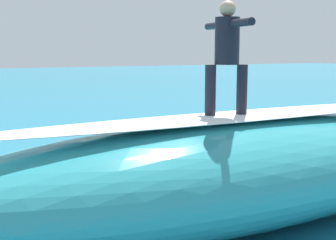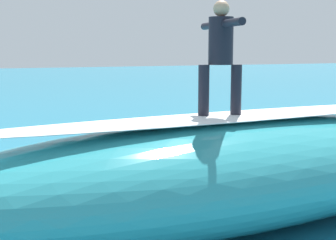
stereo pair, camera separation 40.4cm
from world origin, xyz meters
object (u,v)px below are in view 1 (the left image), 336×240
at_px(surfboard_riding, 226,118).
at_px(surfer_riding, 227,50).
at_px(surfboard_paddling, 133,158).
at_px(surfer_paddling, 137,152).

height_order(surfboard_riding, surfer_riding, surfer_riding).
height_order(surfboard_riding, surfboard_paddling, surfboard_riding).
relative_size(surfboard_riding, surfer_riding, 1.15).
xyz_separation_m(surfboard_riding, surfer_paddling, (-0.42, -4.50, -1.44)).
bearing_deg(surfboard_paddling, surfboard_riding, 136.33).
distance_m(surfboard_paddling, surfer_paddling, 0.21).
xyz_separation_m(surfer_riding, surfer_paddling, (-0.42, -4.50, -2.43)).
bearing_deg(surfer_paddling, surfer_riding, 135.26).
distance_m(surfer_riding, surfboard_paddling, 5.30).
height_order(surfer_riding, surfboard_paddling, surfer_riding).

